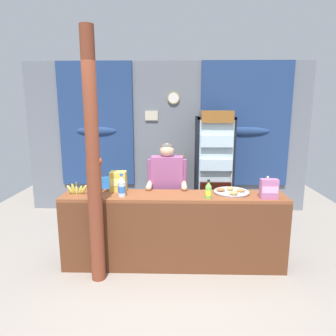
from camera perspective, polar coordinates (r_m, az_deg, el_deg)
The scene contains 17 objects.
ground_plane at distance 4.64m, azimuth -0.74°, elevation -14.36°, with size 7.22×7.22×0.00m, color gray.
back_wall_curtained at distance 5.83m, azimuth 0.11°, elevation 6.03°, with size 5.42×0.22×2.86m.
stall_counter at distance 3.79m, azimuth 1.04°, elevation -11.02°, with size 2.79×0.48×0.95m.
timber_post at distance 3.44m, azimuth -14.00°, elevation 0.17°, with size 0.19×0.17×2.86m.
drink_fridge at distance 5.42m, azimuth 8.75°, elevation 1.25°, with size 0.65×0.67×1.97m.
bottle_shelf_rack at distance 5.69m, azimuth 0.57°, elevation -3.07°, with size 0.48×0.28×1.15m.
plastic_lawn_chair at distance 5.18m, azimuth -10.89°, elevation -5.89°, with size 0.58×0.58×0.86m.
shopkeeper at distance 4.19m, azimuth -0.19°, elevation -3.06°, with size 0.55×0.42×1.54m.
soda_bottle_water at distance 3.70m, azimuth -8.81°, elevation -3.53°, with size 0.09×0.09×0.29m.
soda_bottle_cola at distance 3.77m, azimuth -13.65°, elevation -3.78°, with size 0.07×0.07×0.24m.
soda_bottle_orange_soda at distance 4.01m, azimuth 18.36°, elevation -3.25°, with size 0.07×0.07×0.22m.
soda_bottle_lime_soda at distance 3.62m, azimuth 7.70°, elevation -4.25°, with size 0.08×0.08×0.23m.
soda_bottle_grape_soda at distance 3.97m, azimuth -13.07°, elevation -2.95°, with size 0.06×0.06×0.24m.
snack_box_instant_noodle at distance 3.95m, azimuth -9.44°, elevation -2.50°, with size 0.20×0.16×0.26m.
snack_box_wafer at distance 3.77m, azimuth 18.65°, elevation -3.79°, with size 0.20×0.11×0.24m.
pastry_tray at distance 3.89m, azimuth 11.94°, elevation -4.44°, with size 0.45×0.45×0.07m.
banana_bunch at distance 3.94m, azimuth -16.99°, elevation -3.90°, with size 0.28×0.06×0.16m.
Camera 1 is at (0.16, -3.12, 2.02)m, focal length 32.03 mm.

